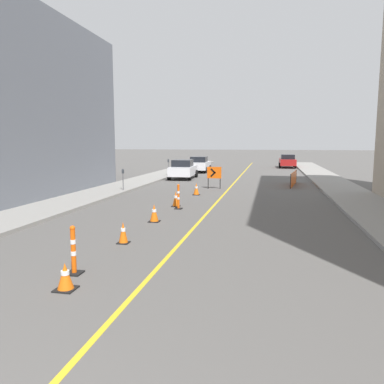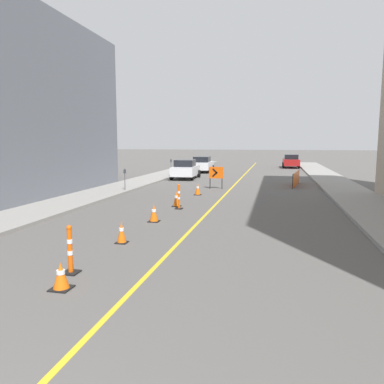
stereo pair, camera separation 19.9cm
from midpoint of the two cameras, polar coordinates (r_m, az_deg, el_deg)
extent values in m
cube|color=gold|center=(28.90, 6.39, 1.55)|extent=(0.12, 55.33, 0.01)
cube|color=gray|center=(30.40, -7.13, 1.96)|extent=(2.74, 55.33, 0.14)
cube|color=gray|center=(29.11, 20.51, 1.29)|extent=(2.74, 55.33, 0.14)
cube|color=black|center=(8.44, -19.33, -13.78)|extent=(0.42, 0.42, 0.03)
cone|color=orange|center=(8.34, -19.42, -11.94)|extent=(0.33, 0.33, 0.54)
cylinder|color=white|center=(8.32, -19.44, -11.51)|extent=(0.17, 0.17, 0.09)
cube|color=black|center=(11.60, -10.89, -7.60)|extent=(0.34, 0.34, 0.03)
cone|color=orange|center=(11.52, -10.94, -6.01)|extent=(0.27, 0.27, 0.63)
cylinder|color=white|center=(11.51, -10.95, -5.65)|extent=(0.14, 0.14, 0.10)
cube|color=black|center=(14.47, -6.16, -4.47)|extent=(0.41, 0.41, 0.03)
cone|color=orange|center=(14.40, -6.18, -3.14)|extent=(0.33, 0.33, 0.65)
cylinder|color=white|center=(14.38, -6.18, -2.84)|extent=(0.17, 0.17, 0.10)
cube|color=black|center=(17.77, -2.79, -2.17)|extent=(0.40, 0.40, 0.03)
cone|color=orange|center=(17.71, -2.80, -1.00)|extent=(0.32, 0.32, 0.70)
cylinder|color=white|center=(17.70, -2.80, -0.73)|extent=(0.16, 0.16, 0.11)
cube|color=black|center=(21.62, 0.39, -0.41)|extent=(0.40, 0.40, 0.03)
cone|color=orange|center=(21.57, 0.39, 0.50)|extent=(0.32, 0.32, 0.66)
cylinder|color=white|center=(21.56, 0.39, 0.71)|extent=(0.17, 0.17, 0.11)
cube|color=black|center=(9.31, -18.08, -11.65)|extent=(0.36, 0.36, 0.04)
cylinder|color=#EF560C|center=(9.16, -18.22, -8.55)|extent=(0.11, 0.11, 1.01)
cylinder|color=white|center=(9.17, -18.21, -8.85)|extent=(0.13, 0.13, 0.10)
cylinder|color=white|center=(9.10, -18.28, -7.20)|extent=(0.13, 0.13, 0.10)
sphere|color=#EF560C|center=(9.03, -18.36, -5.25)|extent=(0.12, 0.12, 0.12)
cube|color=black|center=(17.12, -2.41, -2.53)|extent=(0.33, 0.33, 0.04)
cylinder|color=#EF560C|center=(17.04, -2.42, -0.78)|extent=(0.10, 0.10, 1.02)
cylinder|color=white|center=(17.04, -2.42, -0.95)|extent=(0.12, 0.12, 0.10)
cylinder|color=white|center=(17.01, -2.42, -0.03)|extent=(0.12, 0.12, 0.10)
sphere|color=#EF560C|center=(16.97, -2.43, 1.03)|extent=(0.11, 0.11, 0.11)
cube|color=#EF560C|center=(24.42, 3.18, 2.97)|extent=(0.93, 0.06, 0.75)
cube|color=black|center=(24.38, 3.00, 3.21)|extent=(0.35, 0.02, 0.35)
cube|color=black|center=(24.39, 3.00, 2.72)|extent=(0.35, 0.02, 0.35)
cylinder|color=black|center=(24.55, 2.25, 1.32)|extent=(0.06, 0.06, 0.69)
cylinder|color=black|center=(24.43, 4.08, 1.28)|extent=(0.06, 0.06, 0.69)
cube|color=#EF560C|center=(27.19, 15.02, 1.98)|extent=(0.65, 4.10, 0.97)
cylinder|color=#262626|center=(25.14, 14.57, 1.56)|extent=(0.05, 0.05, 0.97)
cylinder|color=#262626|center=(29.25, 15.40, 2.35)|extent=(0.05, 0.05, 0.97)
cube|color=silver|center=(31.21, -1.54, 3.29)|extent=(2.05, 4.40, 0.72)
cube|color=black|center=(30.96, -1.63, 4.43)|extent=(1.64, 2.02, 0.55)
cylinder|color=black|center=(32.73, -2.45, 2.85)|extent=(0.26, 0.65, 0.64)
cylinder|color=black|center=(32.35, 0.49, 2.81)|extent=(0.26, 0.65, 0.64)
cylinder|color=black|center=(30.16, -3.70, 2.44)|extent=(0.26, 0.65, 0.64)
cylinder|color=black|center=(29.75, -0.52, 2.38)|extent=(0.26, 0.65, 0.64)
cube|color=silver|center=(38.08, 0.99, 4.07)|extent=(1.96, 4.37, 0.72)
cube|color=black|center=(37.83, 0.93, 5.01)|extent=(1.60, 1.99, 0.55)
cylinder|color=black|center=(39.57, 0.13, 3.68)|extent=(0.24, 0.65, 0.64)
cylinder|color=black|center=(39.26, 2.58, 3.65)|extent=(0.24, 0.65, 0.64)
cylinder|color=black|center=(36.97, -0.71, 3.41)|extent=(0.24, 0.65, 0.64)
cylinder|color=black|center=(36.64, 1.91, 3.37)|extent=(0.24, 0.65, 0.64)
cube|color=maroon|center=(46.13, 14.21, 4.46)|extent=(1.87, 4.33, 0.72)
cube|color=black|center=(45.89, 14.25, 5.24)|extent=(1.56, 1.96, 0.55)
cylinder|color=black|center=(47.46, 13.10, 4.14)|extent=(0.23, 0.64, 0.64)
cylinder|color=black|center=(47.53, 15.16, 4.08)|extent=(0.23, 0.64, 0.64)
cylinder|color=black|center=(44.80, 13.17, 3.94)|extent=(0.23, 0.64, 0.64)
cylinder|color=black|center=(44.87, 15.36, 3.88)|extent=(0.23, 0.64, 0.64)
cylinder|color=#4C4C51|center=(23.10, -10.69, 1.56)|extent=(0.05, 0.05, 1.02)
cube|color=#33383D|center=(23.04, -10.73, 3.09)|extent=(0.12, 0.10, 0.22)
sphere|color=#33383D|center=(23.04, -10.74, 3.36)|extent=(0.11, 0.11, 0.11)
cylinder|color=#4C4C51|center=(32.84, -3.80, 3.55)|extent=(0.05, 0.05, 1.15)
cube|color=#33383D|center=(32.80, -3.81, 4.75)|extent=(0.12, 0.10, 0.22)
sphere|color=#33383D|center=(32.79, -3.81, 4.94)|extent=(0.11, 0.11, 0.11)
camera|label=1|loc=(0.10, -90.37, -0.05)|focal=35.00mm
camera|label=2|loc=(0.10, 89.63, 0.05)|focal=35.00mm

